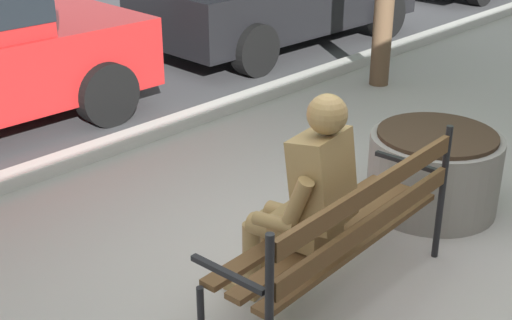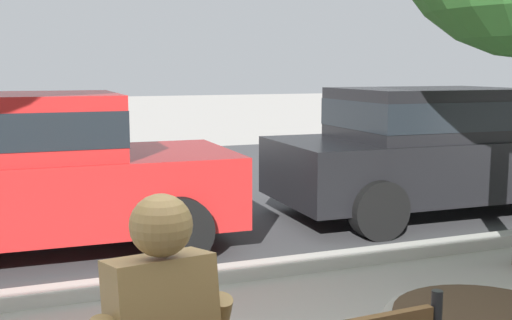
# 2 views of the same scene
# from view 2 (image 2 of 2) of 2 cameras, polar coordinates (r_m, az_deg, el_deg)

# --- Properties ---
(street_surface) EXTENTS (60.00, 9.00, 0.01)m
(street_surface) POSITION_cam_2_polar(r_m,az_deg,el_deg) (9.80, -16.73, -2.74)
(street_surface) COLOR #424244
(street_surface) RESTS_ON ground
(curb_stone) EXTENTS (60.00, 0.20, 0.12)m
(curb_stone) POSITION_cam_2_polar(r_m,az_deg,el_deg) (5.35, -12.38, -10.97)
(curb_stone) COLOR #B2AFA8
(curb_stone) RESTS_ON ground
(parked_car_red) EXTENTS (4.14, 2.01, 1.56)m
(parked_car_red) POSITION_cam_2_polar(r_m,az_deg,el_deg) (6.53, -20.67, -0.78)
(parked_car_red) COLOR #B21E1E
(parked_car_red) RESTS_ON ground
(parked_car_black) EXTENTS (4.14, 2.01, 1.56)m
(parked_car_black) POSITION_cam_2_polar(r_m,az_deg,el_deg) (8.18, 15.61, 1.14)
(parked_car_black) COLOR black
(parked_car_black) RESTS_ON ground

